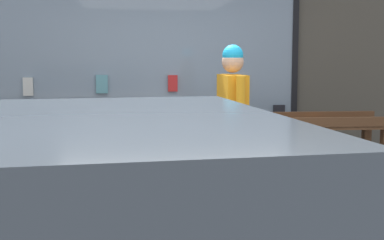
# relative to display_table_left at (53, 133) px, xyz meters

# --- Properties ---
(ground_plane) EXTENTS (40.00, 40.00, 0.00)m
(ground_plane) POSITION_rel_display_table_left_xyz_m (1.36, -1.09, -0.77)
(ground_plane) COLOR #474444
(shopfront_facade) EXTENTS (7.76, 0.29, 3.79)m
(shopfront_facade) POSITION_rel_display_table_left_xyz_m (1.30, 1.30, 1.10)
(shopfront_facade) COLOR #4C473D
(shopfront_facade) RESTS_ON ground_plane
(display_table_left) EXTENTS (2.27, 0.80, 0.96)m
(display_table_left) POSITION_rel_display_table_left_xyz_m (0.00, 0.00, 0.00)
(display_table_left) COLOR brown
(display_table_left) RESTS_ON ground_plane
(display_table_right) EXTENTS (2.27, 0.78, 0.92)m
(display_table_right) POSITION_rel_display_table_left_xyz_m (2.71, 0.01, -0.03)
(display_table_right) COLOR brown
(display_table_right) RESTS_ON ground_plane
(person_browsing) EXTENTS (0.24, 0.67, 1.72)m
(person_browsing) POSITION_rel_display_table_left_xyz_m (1.87, -0.59, 0.24)
(person_browsing) COLOR black
(person_browsing) RESTS_ON ground_plane
(small_dog) EXTENTS (0.26, 0.57, 0.42)m
(small_dog) POSITION_rel_display_table_left_xyz_m (1.53, -0.72, -0.48)
(small_dog) COLOR #99724C
(small_dog) RESTS_ON ground_plane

